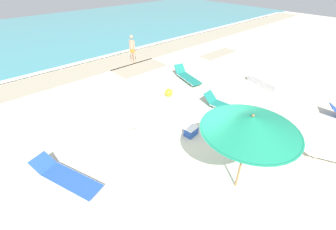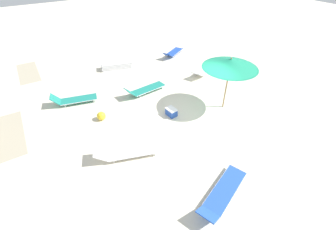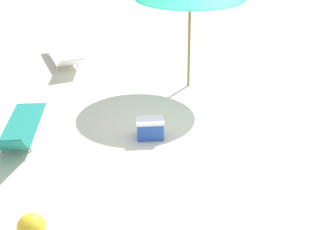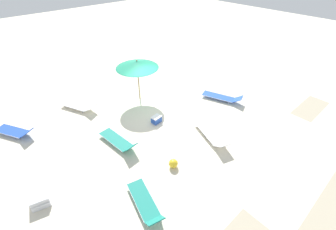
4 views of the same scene
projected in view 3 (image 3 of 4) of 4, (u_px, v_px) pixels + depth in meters
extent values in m
cube|color=beige|center=(181.00, 122.00, 9.39)|extent=(60.00, 60.00, 0.16)
cylinder|color=#9E7547|center=(189.00, 39.00, 10.37)|extent=(0.06, 0.06, 2.23)
cube|color=#1E8475|center=(23.00, 124.00, 8.76)|extent=(0.79, 1.87, 0.03)
cylinder|color=silver|center=(39.00, 124.00, 8.78)|extent=(0.22, 1.82, 0.03)
cylinder|color=silver|center=(7.00, 125.00, 8.74)|extent=(0.22, 1.82, 0.03)
cube|color=#1E8475|center=(8.00, 145.00, 7.69)|extent=(0.62, 0.47, 0.41)
cylinder|color=silver|center=(44.00, 112.00, 9.45)|extent=(0.03, 0.03, 0.16)
cylinder|color=silver|center=(18.00, 113.00, 9.42)|extent=(0.03, 0.03, 0.16)
cylinder|color=silver|center=(31.00, 147.00, 8.19)|extent=(0.03, 0.03, 0.16)
cylinder|color=silver|center=(1.00, 149.00, 8.15)|extent=(0.03, 0.03, 0.16)
cube|color=white|center=(232.00, 217.00, 6.34)|extent=(1.16, 1.94, 0.03)
cylinder|color=silver|center=(254.00, 222.00, 6.25)|extent=(0.62, 1.76, 0.03)
cylinder|color=silver|center=(211.00, 212.00, 6.44)|extent=(0.62, 1.76, 0.03)
cylinder|color=silver|center=(260.00, 196.00, 6.91)|extent=(0.03, 0.03, 0.16)
cylinder|color=silver|center=(226.00, 189.00, 7.07)|extent=(0.03, 0.03, 0.16)
cube|color=white|center=(62.00, 54.00, 12.32)|extent=(1.25, 1.80, 0.03)
cylinder|color=silver|center=(73.00, 53.00, 12.43)|extent=(0.74, 1.56, 0.03)
cylinder|color=silver|center=(50.00, 56.00, 12.22)|extent=(0.74, 1.56, 0.03)
cube|color=white|center=(71.00, 62.00, 11.36)|extent=(0.73, 0.69, 0.30)
cylinder|color=silver|center=(67.00, 49.00, 13.00)|extent=(0.03, 0.03, 0.16)
cylinder|color=silver|center=(48.00, 51.00, 12.82)|extent=(0.03, 0.03, 0.16)
cylinder|color=silver|center=(78.00, 64.00, 11.91)|extent=(0.03, 0.03, 0.16)
cylinder|color=silver|center=(58.00, 67.00, 11.73)|extent=(0.03, 0.03, 0.16)
sphere|color=yellow|center=(31.00, 227.00, 6.13)|extent=(0.38, 0.38, 0.38)
cube|color=blue|center=(150.00, 130.00, 8.61)|extent=(0.52, 0.39, 0.32)
cube|color=white|center=(150.00, 121.00, 8.52)|extent=(0.54, 0.41, 0.05)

